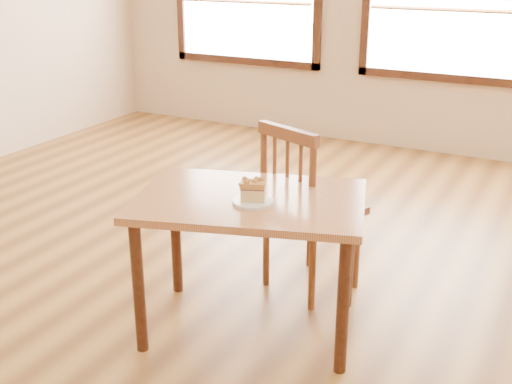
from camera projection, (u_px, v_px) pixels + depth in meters
ground at (201, 348)px, 3.29m from camera, size 8.00×8.00×0.00m
cafe_table_main at (250, 216)px, 3.25m from camera, size 1.31×1.07×0.75m
cafe_chair_main at (307, 207)px, 3.68m from camera, size 0.60×0.60×1.04m
plate at (253, 202)px, 3.13m from camera, size 0.20×0.20×0.02m
cake_slice at (253, 190)px, 3.11m from camera, size 0.14×0.13×0.11m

